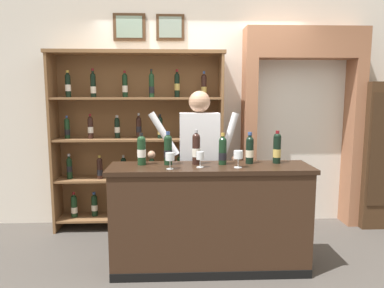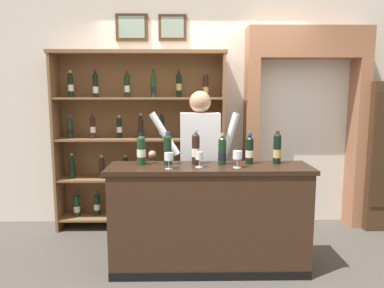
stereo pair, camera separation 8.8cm
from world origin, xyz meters
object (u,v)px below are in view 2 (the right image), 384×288
shopkeeper (200,152)px  tasting_bottle_prosecco (277,148)px  tasting_counter (209,218)px  tasting_bottle_bianco (168,149)px  tasting_bottle_brunello (250,150)px  wine_glass_left (199,156)px  tasting_bottle_chianti (196,148)px  wine_shelf (141,138)px  wine_glass_right (237,155)px  wine_glass_center (169,157)px  tasting_bottle_riserva (141,150)px  tasting_bottle_grappa (222,151)px

shopkeeper → tasting_bottle_prosecco: size_ratio=5.40×
tasting_counter → shopkeeper: (-0.07, 0.49, 0.53)m
shopkeeper → tasting_bottle_prosecco: 0.81m
tasting_counter → tasting_bottle_bianco: size_ratio=6.01×
tasting_bottle_brunello → wine_glass_left: 0.50m
tasting_bottle_bianco → tasting_bottle_chianti: bearing=1.6°
wine_shelf → tasting_counter: wine_shelf is taller
wine_shelf → tasting_bottle_brunello: size_ratio=7.17×
tasting_bottle_brunello → wine_glass_right: tasting_bottle_brunello is taller
tasting_bottle_prosecco → wine_glass_center: tasting_bottle_prosecco is taller
wine_shelf → tasting_bottle_riserva: 1.05m
tasting_bottle_prosecco → wine_glass_center: (-0.99, -0.23, -0.04)m
tasting_bottle_riserva → wine_glass_right: tasting_bottle_riserva is taller
wine_glass_center → tasting_counter: bearing=19.6°
tasting_bottle_riserva → wine_glass_center: size_ratio=2.04×
tasting_counter → tasting_bottle_prosecco: (0.63, 0.10, 0.63)m
tasting_bottle_chianti → tasting_bottle_brunello: (0.50, 0.01, -0.01)m
wine_shelf → tasting_counter: (0.76, -1.12, -0.61)m
tasting_bottle_grappa → wine_glass_center: (-0.48, -0.19, -0.03)m
tasting_bottle_bianco → wine_glass_right: 0.64m
tasting_bottle_prosecco → wine_glass_center: 1.02m
tasting_bottle_riserva → wine_glass_center: (0.26, -0.21, -0.04)m
tasting_counter → tasting_bottle_chianti: tasting_bottle_chianti is taller
wine_shelf → wine_glass_center: wine_shelf is taller
tasting_bottle_prosecco → wine_glass_left: size_ratio=2.18×
tasting_bottle_riserva → tasting_bottle_chianti: bearing=0.6°
tasting_bottle_brunello → wine_glass_left: size_ratio=2.10×
tasting_bottle_brunello → tasting_counter: bearing=-165.9°
wine_shelf → wine_glass_center: 1.31m
tasting_bottle_prosecco → tasting_counter: bearing=-171.1°
wine_glass_right → tasting_bottle_grappa: bearing=128.7°
wine_glass_left → tasting_counter: bearing=33.8°
tasting_bottle_prosecco → wine_glass_right: bearing=-154.7°
tasting_bottle_brunello → wine_glass_center: size_ratio=2.04×
tasting_bottle_bianco → tasting_bottle_prosecco: (1.01, 0.02, 0.00)m
wine_glass_left → tasting_bottle_prosecco: bearing=12.7°
tasting_bottle_bianco → wine_glass_center: tasting_bottle_bianco is taller
tasting_bottle_chianti → tasting_bottle_brunello: tasting_bottle_chianti is taller
wine_glass_center → wine_shelf: bearing=107.7°
tasting_bottle_chianti → wine_glass_left: tasting_bottle_chianti is taller
tasting_bottle_brunello → wine_glass_left: (-0.47, -0.16, -0.04)m
wine_glass_right → wine_shelf: bearing=129.6°
tasting_counter → tasting_bottle_prosecco: 0.90m
tasting_bottle_riserva → wine_glass_center: tasting_bottle_riserva is taller
tasting_bottle_prosecco → wine_glass_right: tasting_bottle_prosecco is taller
tasting_bottle_grappa → wine_glass_left: bearing=-149.8°
tasting_bottle_bianco → tasting_bottle_brunello: tasting_bottle_bianco is taller
tasting_bottle_riserva → tasting_bottle_grappa: (0.74, -0.02, -0.01)m
tasting_bottle_brunello → wine_glass_center: (-0.74, -0.22, -0.03)m
tasting_counter → tasting_bottle_prosecco: bearing=8.9°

